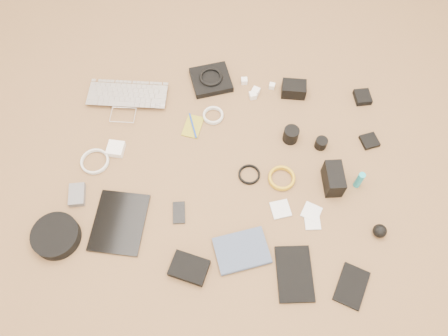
# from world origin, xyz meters

# --- Properties ---
(laptop) EXTENTS (0.39, 0.29, 0.03)m
(laptop) POSITION_xyz_m (-0.48, 0.30, 0.01)
(laptop) COLOR silver
(laptop) RESTS_ON ground
(headphone_pouch) EXTENTS (0.24, 0.23, 0.03)m
(headphone_pouch) POSITION_xyz_m (-0.10, 0.50, 0.02)
(headphone_pouch) COLOR black
(headphone_pouch) RESTS_ON ground
(headphones) EXTENTS (0.13, 0.13, 0.01)m
(headphones) POSITION_xyz_m (-0.10, 0.50, 0.04)
(headphones) COLOR black
(headphones) RESTS_ON headphone_pouch
(charger_a) EXTENTS (0.03, 0.03, 0.03)m
(charger_a) POSITION_xyz_m (0.06, 0.51, 0.01)
(charger_a) COLOR white
(charger_a) RESTS_ON ground
(charger_b) EXTENTS (0.04, 0.04, 0.03)m
(charger_b) POSITION_xyz_m (0.13, 0.45, 0.02)
(charger_b) COLOR white
(charger_b) RESTS_ON ground
(charger_c) EXTENTS (0.03, 0.03, 0.03)m
(charger_c) POSITION_xyz_m (0.20, 0.50, 0.01)
(charger_c) COLOR white
(charger_c) RESTS_ON ground
(charger_d) EXTENTS (0.04, 0.04, 0.03)m
(charger_d) POSITION_xyz_m (0.11, 0.43, 0.02)
(charger_d) COLOR white
(charger_d) RESTS_ON ground
(dslr_camera) EXTENTS (0.12, 0.08, 0.07)m
(dslr_camera) POSITION_xyz_m (0.31, 0.48, 0.03)
(dslr_camera) COLOR black
(dslr_camera) RESTS_ON ground
(lens_pouch) EXTENTS (0.09, 0.10, 0.03)m
(lens_pouch) POSITION_xyz_m (0.64, 0.48, 0.01)
(lens_pouch) COLOR black
(lens_pouch) RESTS_ON ground
(notebook_olive) EXTENTS (0.09, 0.13, 0.01)m
(notebook_olive) POSITION_xyz_m (-0.15, 0.23, 0.00)
(notebook_olive) COLOR olive
(notebook_olive) RESTS_ON ground
(pen_blue) EXTENTS (0.06, 0.13, 0.01)m
(pen_blue) POSITION_xyz_m (-0.15, 0.23, 0.01)
(pen_blue) COLOR #1438AA
(pen_blue) RESTS_ON notebook_olive
(cable_white_a) EXTENTS (0.12, 0.12, 0.01)m
(cable_white_a) POSITION_xyz_m (-0.06, 0.29, 0.01)
(cable_white_a) COLOR silver
(cable_white_a) RESTS_ON ground
(lens_a) EXTENTS (0.09, 0.09, 0.07)m
(lens_a) POSITION_xyz_m (0.31, 0.21, 0.04)
(lens_a) COLOR black
(lens_a) RESTS_ON ground
(lens_b) EXTENTS (0.07, 0.07, 0.05)m
(lens_b) POSITION_xyz_m (0.44, 0.19, 0.02)
(lens_b) COLOR black
(lens_b) RESTS_ON ground
(card_reader) EXTENTS (0.10, 0.10, 0.02)m
(card_reader) POSITION_xyz_m (0.67, 0.24, 0.01)
(card_reader) COLOR black
(card_reader) RESTS_ON ground
(power_brick) EXTENTS (0.07, 0.07, 0.03)m
(power_brick) POSITION_xyz_m (-0.47, 0.06, 0.02)
(power_brick) COLOR white
(power_brick) RESTS_ON ground
(cable_white_b) EXTENTS (0.14, 0.14, 0.01)m
(cable_white_b) POSITION_xyz_m (-0.55, -0.02, 0.01)
(cable_white_b) COLOR silver
(cable_white_b) RESTS_ON ground
(cable_black) EXTENTS (0.10, 0.10, 0.01)m
(cable_black) POSITION_xyz_m (0.14, 0.01, 0.00)
(cable_black) COLOR black
(cable_black) RESTS_ON ground
(cable_yellow) EXTENTS (0.15, 0.15, 0.01)m
(cable_yellow) POSITION_xyz_m (0.28, 0.00, 0.01)
(cable_yellow) COLOR gold
(cable_yellow) RESTS_ON ground
(flash) EXTENTS (0.09, 0.14, 0.10)m
(flash) POSITION_xyz_m (0.49, 0.01, 0.05)
(flash) COLOR black
(flash) RESTS_ON ground
(lens_cleaner) EXTENTS (0.04, 0.04, 0.10)m
(lens_cleaner) POSITION_xyz_m (0.60, 0.02, 0.05)
(lens_cleaner) COLOR #1BA0B2
(lens_cleaner) RESTS_ON ground
(battery_charger) EXTENTS (0.09, 0.11, 0.03)m
(battery_charger) POSITION_xyz_m (-0.58, -0.18, 0.01)
(battery_charger) COLOR #5E5E63
(battery_charger) RESTS_ON ground
(tablet) EXTENTS (0.21, 0.27, 0.01)m
(tablet) POSITION_xyz_m (-0.37, -0.28, 0.01)
(tablet) COLOR black
(tablet) RESTS_ON ground
(phone) EXTENTS (0.07, 0.11, 0.01)m
(phone) POSITION_xyz_m (-0.14, -0.21, 0.00)
(phone) COLOR black
(phone) RESTS_ON ground
(filter_case_left) EXTENTS (0.10, 0.10, 0.01)m
(filter_case_left) POSITION_xyz_m (0.28, -0.14, 0.01)
(filter_case_left) COLOR silver
(filter_case_left) RESTS_ON ground
(filter_case_mid) EXTENTS (0.09, 0.09, 0.01)m
(filter_case_mid) POSITION_xyz_m (0.41, -0.14, 0.01)
(filter_case_mid) COLOR silver
(filter_case_mid) RESTS_ON ground
(filter_case_right) EXTENTS (0.07, 0.07, 0.01)m
(filter_case_right) POSITION_xyz_m (0.42, -0.18, 0.00)
(filter_case_right) COLOR silver
(filter_case_right) RESTS_ON ground
(air_blower) EXTENTS (0.07, 0.07, 0.06)m
(air_blower) POSITION_xyz_m (0.69, -0.20, 0.03)
(air_blower) COLOR black
(air_blower) RESTS_ON ground
(headphone_case) EXTENTS (0.25, 0.25, 0.05)m
(headphone_case) POSITION_xyz_m (-0.61, -0.38, 0.03)
(headphone_case) COLOR black
(headphone_case) RESTS_ON ground
(drive_case) EXTENTS (0.16, 0.13, 0.04)m
(drive_case) POSITION_xyz_m (-0.06, -0.44, 0.02)
(drive_case) COLOR black
(drive_case) RESTS_ON ground
(paperback) EXTENTS (0.25, 0.22, 0.02)m
(paperback) POSITION_xyz_m (0.17, -0.41, 0.01)
(paperback) COLOR #3B4965
(paperback) RESTS_ON ground
(notebook_black_a) EXTENTS (0.17, 0.24, 0.02)m
(notebook_black_a) POSITION_xyz_m (0.36, -0.41, 0.01)
(notebook_black_a) COLOR black
(notebook_black_a) RESTS_ON ground
(notebook_black_b) EXTENTS (0.15, 0.18, 0.01)m
(notebook_black_b) POSITION_xyz_m (0.58, -0.43, 0.01)
(notebook_black_b) COLOR black
(notebook_black_b) RESTS_ON ground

